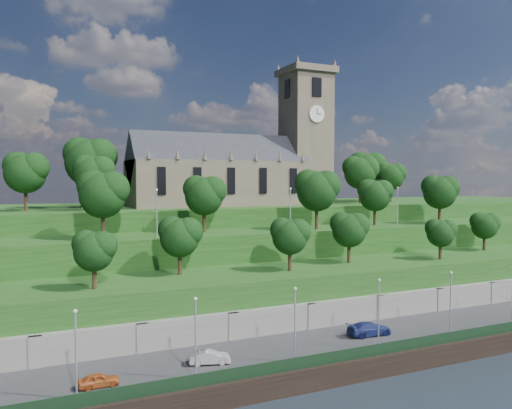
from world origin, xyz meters
name	(u,v)px	position (x,y,z in m)	size (l,w,h in m)	color
ground	(409,372)	(0.00, 0.00, 0.00)	(320.00, 320.00, 0.00)	black
promenade	(373,344)	(0.00, 6.00, 1.00)	(160.00, 12.00, 2.00)	#2D2D30
quay_wall	(410,361)	(0.00, -0.05, 1.10)	(160.00, 0.50, 2.20)	black
fence	(406,345)	(0.00, 0.60, 2.60)	(160.00, 0.10, 1.20)	black
retaining_wall	(343,318)	(0.00, 11.97, 2.50)	(160.00, 2.10, 5.00)	slate
embankment_lower	(318,296)	(0.00, 18.00, 4.00)	(160.00, 12.00, 8.00)	#1C4517
embankment_upper	(281,268)	(0.00, 29.00, 6.00)	(160.00, 10.00, 12.00)	#1C4517
hilltop	(232,243)	(0.00, 50.00, 7.50)	(160.00, 32.00, 15.00)	#1C4517
church	(243,164)	(0.79, 45.98, 22.52)	(38.60, 12.35, 27.60)	brown
trees_lower	(313,233)	(-0.69, 18.21, 12.58)	(66.86, 8.54, 7.22)	#301F12
trees_upper	(294,191)	(1.70, 28.07, 17.90)	(63.19, 8.91, 9.31)	#301F12
trees_hilltop	(235,168)	(-0.98, 45.54, 21.89)	(75.43, 16.44, 11.79)	#301F12
lamp_posts_promenade	(379,308)	(-2.00, 2.50, 6.28)	(60.36, 0.36, 7.35)	#B2B2B7
lamp_posts_upper	(290,206)	(0.00, 26.00, 15.84)	(40.36, 0.36, 6.51)	#B2B2B7
car_left	(99,380)	(-30.09, 4.25, 2.59)	(1.38, 3.44, 1.17)	#AC4E1C
car_middle	(210,357)	(-19.71, 5.39, 2.65)	(1.38, 3.95, 1.30)	#98989C
car_right	(369,329)	(-0.30, 6.34, 2.76)	(2.13, 5.23, 1.52)	navy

